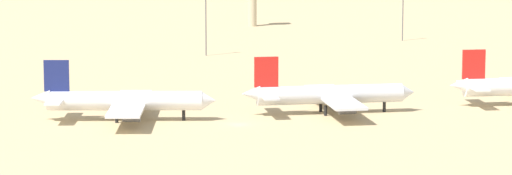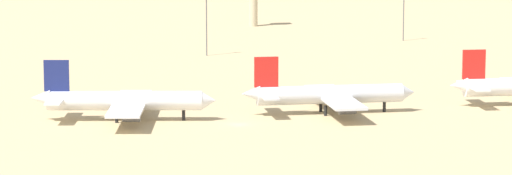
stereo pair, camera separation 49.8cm
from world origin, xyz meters
name	(u,v)px [view 2 (the right image)]	position (x,y,z in m)	size (l,w,h in m)	color
ground	(239,125)	(0.00, 0.00, 0.00)	(4000.00, 4000.00, 0.00)	tan
parked_jet_navy_2	(123,101)	(-23.45, 8.96, 4.27)	(39.38, 33.57, 13.04)	white
parked_jet_red_3	(328,95)	(21.51, 9.48, 4.22)	(38.91, 32.56, 12.89)	silver
light_pole_west	(206,23)	(8.84, 110.74, 9.82)	(1.80, 0.50, 17.17)	#59595E
light_pole_mid	(404,14)	(76.76, 136.02, 8.66)	(1.80, 0.50, 14.92)	#59595E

